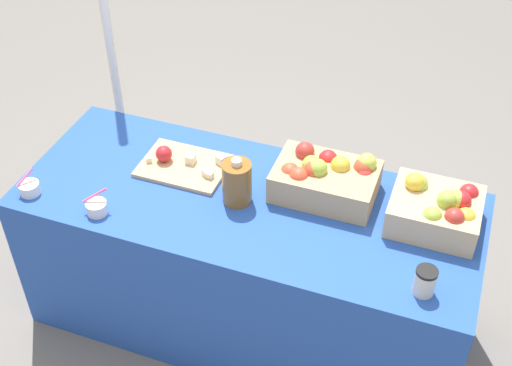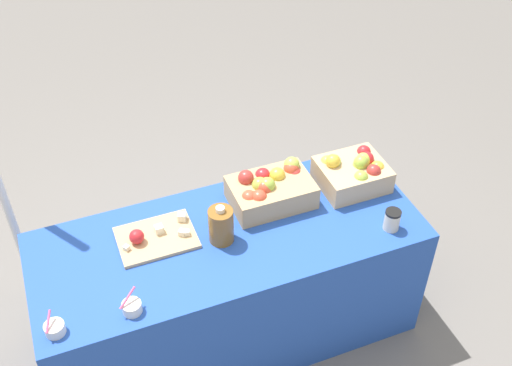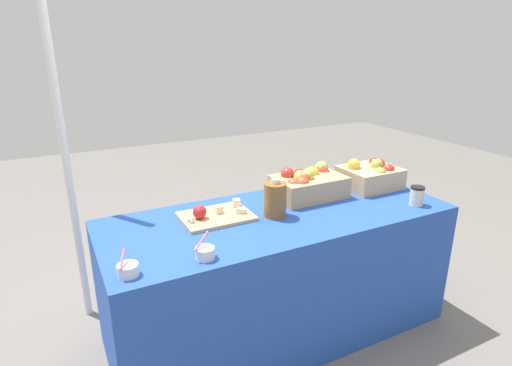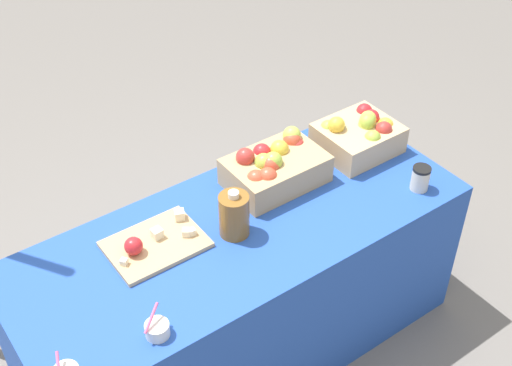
{
  "view_description": "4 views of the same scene",
  "coord_description": "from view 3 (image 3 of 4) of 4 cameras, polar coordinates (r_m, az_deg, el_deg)",
  "views": [
    {
      "loc": [
        0.75,
        -1.95,
        2.59
      ],
      "look_at": [
        0.05,
        -0.03,
        0.86
      ],
      "focal_mm": 48.04,
      "sensor_mm": 36.0,
      "label": 1
    },
    {
      "loc": [
        -0.66,
        -2.03,
        2.91
      ],
      "look_at": [
        0.14,
        -0.0,
        1.03
      ],
      "focal_mm": 43.95,
      "sensor_mm": 36.0,
      "label": 2
    },
    {
      "loc": [
        -1.07,
        -1.79,
        1.62
      ],
      "look_at": [
        -0.14,
        0.01,
        0.94
      ],
      "focal_mm": 29.18,
      "sensor_mm": 36.0,
      "label": 3
    },
    {
      "loc": [
        -1.13,
        -1.67,
        2.6
      ],
      "look_at": [
        0.04,
        -0.05,
        0.98
      ],
      "focal_mm": 48.11,
      "sensor_mm": 36.0,
      "label": 4
    }
  ],
  "objects": [
    {
      "name": "ground_plane",
      "position": [
        2.64,
        2.95,
        -19.14
      ],
      "size": [
        10.0,
        10.0,
        0.0
      ],
      "primitive_type": "plane",
      "color": "slate"
    },
    {
      "name": "table",
      "position": [
        2.43,
        3.1,
        -12.25
      ],
      "size": [
        1.9,
        0.76,
        0.74
      ],
      "primitive_type": "cube",
      "color": "#234CAD",
      "rests_on": "ground_plane"
    },
    {
      "name": "apple_crate_left",
      "position": [
        2.74,
        15.39,
        1.13
      ],
      "size": [
        0.34,
        0.29,
        0.19
      ],
      "color": "tan",
      "rests_on": "table"
    },
    {
      "name": "apple_crate_middle",
      "position": [
        2.5,
        7.18,
        -0.08
      ],
      "size": [
        0.41,
        0.28,
        0.18
      ],
      "color": "tan",
      "rests_on": "table"
    },
    {
      "name": "cutting_board_front",
      "position": [
        2.2,
        -5.69,
        -4.4
      ],
      "size": [
        0.37,
        0.27,
        0.09
      ],
      "color": "tan",
      "rests_on": "table"
    },
    {
      "name": "sample_bowl_near",
      "position": [
        1.76,
        -17.17,
        -11.3
      ],
      "size": [
        0.09,
        0.09,
        0.1
      ],
      "color": "silver",
      "rests_on": "table"
    },
    {
      "name": "sample_bowl_mid",
      "position": [
        1.82,
        -7.01,
        -9.47
      ],
      "size": [
        0.1,
        0.09,
        0.11
      ],
      "color": "silver",
      "rests_on": "table"
    },
    {
      "name": "cider_jug",
      "position": [
        2.2,
        2.64,
        -2.27
      ],
      "size": [
        0.12,
        0.12,
        0.21
      ],
      "color": "brown",
      "rests_on": "table"
    },
    {
      "name": "coffee_cup",
      "position": [
        2.53,
        21.19,
        -1.65
      ],
      "size": [
        0.08,
        0.08,
        0.11
      ],
      "color": "beige",
      "rests_on": "table"
    },
    {
      "name": "tent_pole",
      "position": [
        2.53,
        -24.75,
        3.84
      ],
      "size": [
        0.04,
        0.04,
        2.09
      ],
      "primitive_type": "cylinder",
      "color": "white",
      "rests_on": "ground_plane"
    }
  ]
}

